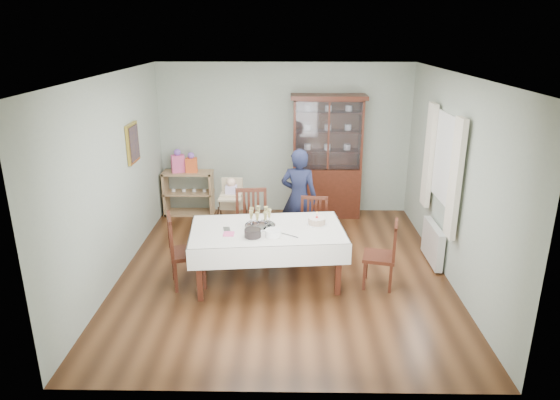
{
  "coord_description": "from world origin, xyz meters",
  "views": [
    {
      "loc": [
        0.06,
        -6.35,
        3.23
      ],
      "look_at": [
        -0.05,
        0.2,
        0.98
      ],
      "focal_mm": 32.0,
      "sensor_mm": 36.0,
      "label": 1
    }
  ],
  "objects_px": {
    "chair_end_right": "(380,267)",
    "woman": "(299,198)",
    "gift_bag_pink": "(178,162)",
    "champagne_tray": "(260,221)",
    "china_cabinet": "(327,155)",
    "sideboard": "(189,193)",
    "chair_far_right": "(313,242)",
    "high_chair": "(232,215)",
    "birthday_cake": "(317,221)",
    "dining_table": "(267,255)",
    "chair_far_left": "(252,241)",
    "gift_bag_orange": "(191,163)",
    "chair_end_left": "(187,264)"
  },
  "relations": [
    {
      "from": "sideboard",
      "to": "chair_end_right",
      "type": "distance_m",
      "value": 4.05
    },
    {
      "from": "champagne_tray",
      "to": "gift_bag_pink",
      "type": "relative_size",
      "value": 0.96
    },
    {
      "from": "china_cabinet",
      "to": "woman",
      "type": "distance_m",
      "value": 1.47
    },
    {
      "from": "high_chair",
      "to": "chair_far_left",
      "type": "bearing_deg",
      "value": -63.98
    },
    {
      "from": "chair_far_right",
      "to": "woman",
      "type": "height_order",
      "value": "woman"
    },
    {
      "from": "birthday_cake",
      "to": "high_chair",
      "type": "bearing_deg",
      "value": 134.26
    },
    {
      "from": "dining_table",
      "to": "high_chair",
      "type": "height_order",
      "value": "high_chair"
    },
    {
      "from": "woman",
      "to": "gift_bag_pink",
      "type": "distance_m",
      "value": 2.53
    },
    {
      "from": "chair_far_right",
      "to": "woman",
      "type": "xyz_separation_m",
      "value": [
        -0.2,
        0.54,
        0.5
      ]
    },
    {
      "from": "champagne_tray",
      "to": "chair_end_right",
      "type": "bearing_deg",
      "value": -6.59
    },
    {
      "from": "chair_far_left",
      "to": "chair_far_right",
      "type": "distance_m",
      "value": 0.89
    },
    {
      "from": "high_chair",
      "to": "birthday_cake",
      "type": "xyz_separation_m",
      "value": [
        1.28,
        -1.32,
        0.41
      ]
    },
    {
      "from": "dining_table",
      "to": "chair_far_left",
      "type": "bearing_deg",
      "value": 111.76
    },
    {
      "from": "sideboard",
      "to": "high_chair",
      "type": "height_order",
      "value": "high_chair"
    },
    {
      "from": "gift_bag_pink",
      "to": "high_chair",
      "type": "bearing_deg",
      "value": -45.73
    },
    {
      "from": "chair_end_left",
      "to": "woman",
      "type": "xyz_separation_m",
      "value": [
        1.5,
        1.35,
        0.48
      ]
    },
    {
      "from": "china_cabinet",
      "to": "chair_end_right",
      "type": "height_order",
      "value": "china_cabinet"
    },
    {
      "from": "china_cabinet",
      "to": "gift_bag_pink",
      "type": "xyz_separation_m",
      "value": [
        -2.66,
        0.0,
        -0.14
      ]
    },
    {
      "from": "china_cabinet",
      "to": "gift_bag_pink",
      "type": "distance_m",
      "value": 2.66
    },
    {
      "from": "dining_table",
      "to": "chair_far_right",
      "type": "distance_m",
      "value": 0.95
    },
    {
      "from": "dining_table",
      "to": "champagne_tray",
      "type": "distance_m",
      "value": 0.46
    },
    {
      "from": "dining_table",
      "to": "chair_far_left",
      "type": "relative_size",
      "value": 2.0
    },
    {
      "from": "chair_end_right",
      "to": "woman",
      "type": "height_order",
      "value": "woman"
    },
    {
      "from": "china_cabinet",
      "to": "sideboard",
      "type": "xyz_separation_m",
      "value": [
        -2.5,
        0.02,
        -0.72
      ]
    },
    {
      "from": "gift_bag_pink",
      "to": "champagne_tray",
      "type": "bearing_deg",
      "value": -57.24
    },
    {
      "from": "chair_end_left",
      "to": "gift_bag_pink",
      "type": "bearing_deg",
      "value": -3.43
    },
    {
      "from": "gift_bag_pink",
      "to": "chair_far_right",
      "type": "bearing_deg",
      "value": -38.66
    },
    {
      "from": "chair_far_right",
      "to": "woman",
      "type": "relative_size",
      "value": 0.59
    },
    {
      "from": "birthday_cake",
      "to": "sideboard",
      "type": "bearing_deg",
      "value": 132.06
    },
    {
      "from": "chair_far_left",
      "to": "champagne_tray",
      "type": "xyz_separation_m",
      "value": [
        0.15,
        -0.54,
        0.52
      ]
    },
    {
      "from": "sideboard",
      "to": "champagne_tray",
      "type": "distance_m",
      "value": 2.93
    },
    {
      "from": "chair_end_right",
      "to": "birthday_cake",
      "type": "relative_size",
      "value": 3.43
    },
    {
      "from": "gift_bag_orange",
      "to": "woman",
      "type": "bearing_deg",
      "value": -35.06
    },
    {
      "from": "chair_end_right",
      "to": "champagne_tray",
      "type": "relative_size",
      "value": 2.22
    },
    {
      "from": "chair_end_right",
      "to": "gift_bag_pink",
      "type": "height_order",
      "value": "gift_bag_pink"
    },
    {
      "from": "china_cabinet",
      "to": "dining_table",
      "type": "bearing_deg",
      "value": -110.53
    },
    {
      "from": "sideboard",
      "to": "high_chair",
      "type": "bearing_deg",
      "value": -50.74
    },
    {
      "from": "dining_table",
      "to": "chair_end_right",
      "type": "distance_m",
      "value": 1.49
    },
    {
      "from": "high_chair",
      "to": "gift_bag_orange",
      "type": "xyz_separation_m",
      "value": [
        -0.83,
        1.1,
        0.57
      ]
    },
    {
      "from": "woman",
      "to": "high_chair",
      "type": "bearing_deg",
      "value": 1.88
    },
    {
      "from": "chair_far_left",
      "to": "champagne_tray",
      "type": "height_order",
      "value": "chair_far_left"
    },
    {
      "from": "dining_table",
      "to": "china_cabinet",
      "type": "relative_size",
      "value": 0.97
    },
    {
      "from": "gift_bag_orange",
      "to": "chair_end_left",
      "type": "bearing_deg",
      "value": -81.6
    },
    {
      "from": "chair_end_right",
      "to": "birthday_cake",
      "type": "distance_m",
      "value": 1.02
    },
    {
      "from": "chair_far_left",
      "to": "high_chair",
      "type": "relative_size",
      "value": 1.04
    },
    {
      "from": "chair_far_left",
      "to": "birthday_cake",
      "type": "bearing_deg",
      "value": -33.19
    },
    {
      "from": "china_cabinet",
      "to": "birthday_cake",
      "type": "xyz_separation_m",
      "value": [
        -0.3,
        -2.41,
        -0.31
      ]
    },
    {
      "from": "dining_table",
      "to": "chair_end_left",
      "type": "relative_size",
      "value": 2.13
    },
    {
      "from": "chair_far_right",
      "to": "champagne_tray",
      "type": "height_order",
      "value": "champagne_tray"
    },
    {
      "from": "chair_far_left",
      "to": "chair_far_right",
      "type": "relative_size",
      "value": 1.15
    }
  ]
}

